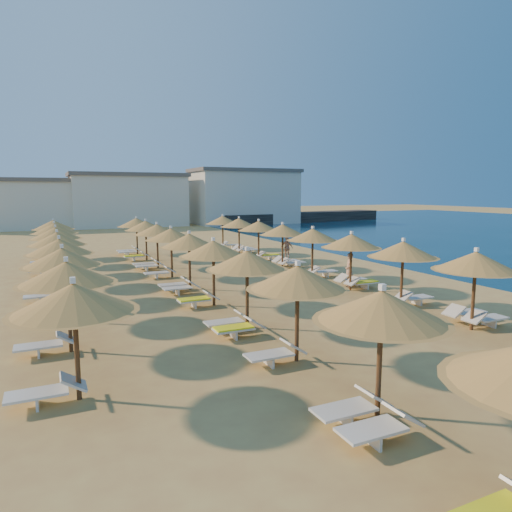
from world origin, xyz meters
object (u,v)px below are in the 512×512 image
parasol_row_east (331,238)px  beachgoer_c (287,248)px  jetty (303,217)px  parasol_row_west (200,245)px  beachgoer_a (349,270)px

parasol_row_east → beachgoer_c: bearing=76.1°
jetty → parasol_row_west: 52.89m
parasol_row_west → beachgoer_a: (7.60, -1.04, -1.54)m
jetty → beachgoer_c: beachgoer_c is taller
jetty → parasol_row_east: 49.06m
beachgoer_c → jetty: bearing=116.2°
jetty → parasol_row_east: (-23.79, -42.87, 1.67)m
beachgoer_a → beachgoer_c: (1.71, 9.82, -0.06)m
jetty → parasol_row_west: size_ratio=0.86×
parasol_row_east → beachgoer_c: 9.19m
jetty → parasol_row_west: (-30.93, -42.87, 1.67)m
beachgoer_a → beachgoer_c: size_ratio=1.07×
parasol_row_west → parasol_row_east: bearing=0.0°
jetty → parasol_row_east: parasol_row_east is taller
jetty → beachgoer_a: beachgoer_a is taller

